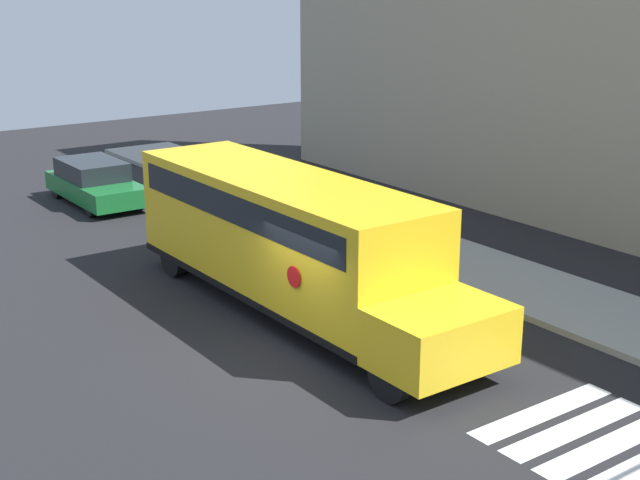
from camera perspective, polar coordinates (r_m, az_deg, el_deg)
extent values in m
plane|color=black|center=(18.05, -1.18, -7.30)|extent=(60.00, 60.00, 0.00)
cube|color=#9E9E99|center=(22.09, 12.86, -2.92)|extent=(44.00, 3.00, 0.15)
cube|color=white|center=(16.28, 14.03, -10.64)|extent=(0.50, 3.20, 0.01)
cube|color=white|center=(15.90, 15.98, -11.50)|extent=(0.50, 3.20, 0.01)
cube|color=white|center=(15.54, 18.02, -12.39)|extent=(0.50, 3.20, 0.01)
cube|color=yellow|center=(20.13, -2.56, 0.53)|extent=(8.89, 2.50, 2.57)
cube|color=yellow|center=(16.45, 7.69, -6.12)|extent=(1.69, 2.50, 1.11)
cube|color=black|center=(20.50, -2.52, -2.71)|extent=(8.89, 2.54, 0.16)
cube|color=black|center=(19.94, -2.59, 2.55)|extent=(8.18, 2.53, 0.64)
cylinder|color=red|center=(17.55, -1.70, -2.38)|extent=(0.44, 0.02, 0.44)
cylinder|color=black|center=(17.41, 10.05, -6.72)|extent=(1.00, 0.30, 1.00)
cylinder|color=black|center=(16.05, 4.56, -8.60)|extent=(1.00, 0.30, 1.00)
cylinder|color=black|center=(23.67, -4.65, -0.13)|extent=(1.00, 0.30, 1.00)
cylinder|color=black|center=(22.69, -9.31, -1.05)|extent=(1.00, 0.30, 1.00)
cube|color=#196B2D|center=(30.34, -14.12, 3.23)|extent=(4.52, 1.85, 0.60)
cube|color=#1E2328|center=(30.46, -14.39, 4.42)|extent=(2.53, 1.70, 0.59)
cylinder|color=black|center=(29.34, -11.54, 2.55)|extent=(0.64, 0.22, 0.64)
cylinder|color=black|center=(28.75, -14.46, 2.06)|extent=(0.64, 0.22, 0.64)
cylinder|color=black|center=(32.02, -13.77, 3.59)|extent=(0.64, 0.22, 0.64)
cylinder|color=black|center=(31.48, -16.47, 3.16)|extent=(0.64, 0.22, 0.64)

